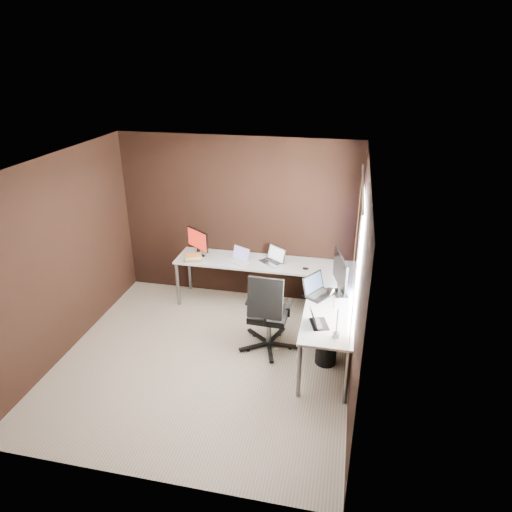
{
  "coord_description": "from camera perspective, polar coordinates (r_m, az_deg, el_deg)",
  "views": [
    {
      "loc": [
        1.62,
        -4.48,
        3.6
      ],
      "look_at": [
        0.46,
        0.95,
        1.07
      ],
      "focal_mm": 32.0,
      "sensor_mm": 36.0,
      "label": 1
    }
  ],
  "objects": [
    {
      "name": "monitor_left",
      "position": [
        6.91,
        -7.3,
        1.85
      ],
      "size": [
        0.4,
        0.3,
        0.41
      ],
      "rotation": [
        0.0,
        0.0,
        -0.62
      ],
      "color": "black",
      "rests_on": "desk"
    },
    {
      "name": "laptop_black_small",
      "position": [
        5.28,
        7.64,
        -8.14
      ],
      "size": [
        0.26,
        0.3,
        0.18
      ],
      "rotation": [
        0.0,
        0.0,
        1.88
      ],
      "color": "black",
      "rests_on": "desk"
    },
    {
      "name": "office_chair",
      "position": [
        5.97,
        1.52,
        -8.82
      ],
      "size": [
        0.62,
        0.62,
        1.11
      ],
      "rotation": [
        0.0,
        0.0,
        -0.03
      ],
      "color": "black",
      "rests_on": "ground"
    },
    {
      "name": "desk",
      "position": [
        6.29,
        3.56,
        -3.22
      ],
      "size": [
        2.65,
        2.25,
        0.73
      ],
      "color": "white",
      "rests_on": "ground"
    },
    {
      "name": "laptop_black_big",
      "position": [
        5.9,
        7.61,
        -4.25
      ],
      "size": [
        0.44,
        0.47,
        0.26
      ],
      "rotation": [
        0.0,
        0.0,
        1.01
      ],
      "color": "black",
      "rests_on": "desk"
    },
    {
      "name": "drawer_pedestal",
      "position": [
        6.53,
        8.74,
        -6.18
      ],
      "size": [
        0.42,
        0.5,
        0.6
      ],
      "primitive_type": "cube",
      "color": "white",
      "rests_on": "ground"
    },
    {
      "name": "monitor_right",
      "position": [
        5.84,
        10.49,
        -2.07
      ],
      "size": [
        0.23,
        0.63,
        0.53
      ],
      "rotation": [
        0.0,
        0.0,
        1.84
      ],
      "color": "black",
      "rests_on": "desk"
    },
    {
      "name": "mouse_left",
      "position": [
        6.85,
        -7.88,
        -0.35
      ],
      "size": [
        0.1,
        0.08,
        0.04
      ],
      "primitive_type": "ellipsoid",
      "rotation": [
        0.0,
        0.0,
        0.21
      ],
      "color": "black",
      "rests_on": "desk"
    },
    {
      "name": "desk_lamp",
      "position": [
        5.0,
        9.52,
        -6.24
      ],
      "size": [
        0.18,
        0.21,
        0.55
      ],
      "rotation": [
        0.0,
        0.0,
        -0.23
      ],
      "color": "slate",
      "rests_on": "desk"
    },
    {
      "name": "book_stack",
      "position": [
        6.84,
        -7.87,
        -0.19
      ],
      "size": [
        0.31,
        0.28,
        0.08
      ],
      "rotation": [
        0.0,
        0.0,
        0.36
      ],
      "color": "#8D6B4C",
      "rests_on": "desk"
    },
    {
      "name": "laptop_white",
      "position": [
        6.75,
        -2.15,
        -0.27
      ],
      "size": [
        0.36,
        0.32,
        0.2
      ],
      "rotation": [
        0.0,
        0.0,
        -0.48
      ],
      "color": "white",
      "rests_on": "desk"
    },
    {
      "name": "room",
      "position": [
        5.27,
        -3.29,
        -1.73
      ],
      "size": [
        3.6,
        3.6,
        2.5
      ],
      "color": "beige",
      "rests_on": "ground"
    },
    {
      "name": "laptop_silver",
      "position": [
        6.71,
        2.22,
        -0.39
      ],
      "size": [
        0.42,
        0.4,
        0.23
      ],
      "rotation": [
        0.0,
        0.0,
        -0.64
      ],
      "color": "silver",
      "rests_on": "desk"
    },
    {
      "name": "mouse_corner",
      "position": [
        6.53,
        6.21,
        -1.56
      ],
      "size": [
        0.09,
        0.06,
        0.03
      ],
      "primitive_type": "ellipsoid",
      "rotation": [
        0.0,
        0.0,
        0.05
      ],
      "color": "black",
      "rests_on": "desk"
    },
    {
      "name": "wastebasket",
      "position": [
        5.87,
        8.73,
        -11.79
      ],
      "size": [
        0.34,
        0.34,
        0.3
      ],
      "primitive_type": "cylinder",
      "rotation": [
        0.0,
        0.0,
        0.39
      ],
      "color": "black",
      "rests_on": "ground"
    }
  ]
}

